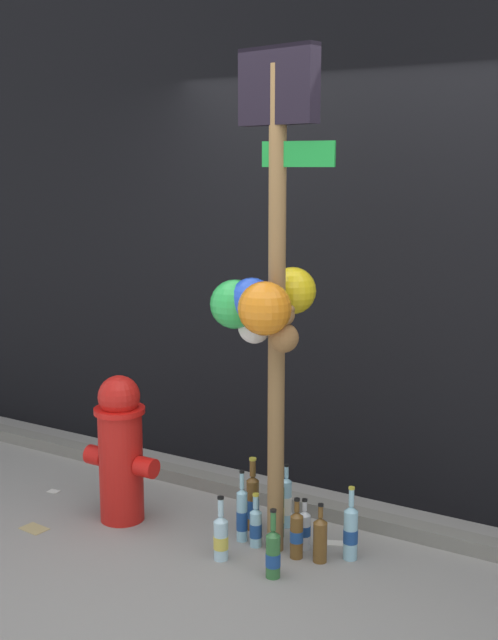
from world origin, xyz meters
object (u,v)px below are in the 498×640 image
bottle_7 (286,502)px  bottle_8 (279,510)px  bottle_0 (304,529)px  fire_hydrant (121,448)px  memorial_post (267,280)px  bottle_3 (351,532)px  bottle_6 (221,537)px  bottle_9 (242,515)px  bottle_2 (256,526)px  bottle_4 (253,502)px  bottle_10 (273,553)px  bottle_1 (297,534)px  bottle_5 (320,538)px

bottle_7 → bottle_8: size_ratio=0.93×
bottle_7 → bottle_0: bearing=-41.6°
fire_hydrant → bottle_0: size_ratio=3.04×
memorial_post → bottle_8: 1.27m
bottle_3 → bottle_6: 0.66m
memorial_post → bottle_8: bearing=95.2°
bottle_8 → bottle_9: bearing=-135.5°
bottle_2 → bottle_0: bearing=24.4°
bottle_6 → bottle_7: 0.52m
bottle_6 → fire_hydrant: bearing=171.2°
bottle_4 → bottle_2: bearing=-54.5°
fire_hydrant → bottle_6: fire_hydrant is taller
bottle_0 → bottle_10: 0.35m
bottle_4 → bottle_9: bearing=-81.3°
bottle_1 → bottle_0: bearing=96.3°
fire_hydrant → bottle_7: (0.84, 0.40, -0.28)m
bottle_5 → bottle_7: (-0.34, 0.27, 0.02)m
bottle_3 → bottle_7: bearing=160.4°
bottle_6 → bottle_10: bearing=-3.9°
bottle_4 → bottle_9: 0.15m
bottle_9 → bottle_5: bearing=0.3°
memorial_post → bottle_0: bearing=32.5°
bottle_6 → bottle_10: 0.32m
bottle_4 → bottle_5: bottle_4 is taller
memorial_post → bottle_5: bearing=4.5°
memorial_post → bottle_6: (-0.14, -0.22, -1.30)m
memorial_post → bottle_9: (-0.16, 0.02, -1.27)m
bottle_2 → bottle_5: size_ratio=0.94×
bottle_1 → bottle_5: bottle_1 is taller
bottle_7 → bottle_9: bottle_9 is taller
bottle_0 → bottle_9: (-0.33, -0.09, 0.03)m
bottle_4 → bottle_7: (0.14, 0.13, -0.01)m
bottle_5 → bottle_9: 0.46m
bottle_6 → bottle_9: (-0.02, 0.24, 0.02)m
bottle_0 → bottle_3: size_ratio=0.71×
bottle_1 → bottle_10: (-0.00, -0.24, -0.01)m
fire_hydrant → bottle_7: bearing=25.3°
bottle_0 → bottle_1: size_ratio=0.86×
bottle_4 → bottle_10: bearing=-48.5°
bottle_3 → bottle_4: bearing=176.3°
bottle_0 → bottle_5: size_ratio=0.89×
memorial_post → bottle_7: bearing=98.0°
bottle_4 → bottle_5: size_ratio=1.33×
fire_hydrant → bottle_7: size_ratio=2.30×
bottle_2 → bottle_6: 0.23m
bottle_7 → bottle_4: bearing=-138.3°
fire_hydrant → bottle_3: 1.35m
bottle_6 → bottle_9: 0.24m
bottle_0 → bottle_7: (-0.21, 0.19, 0.03)m
bottle_7 → bottle_5: bearing=-38.2°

